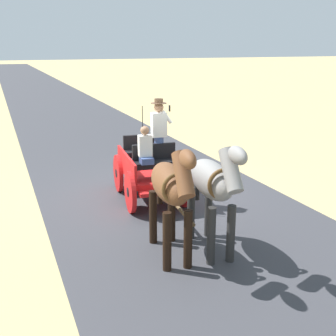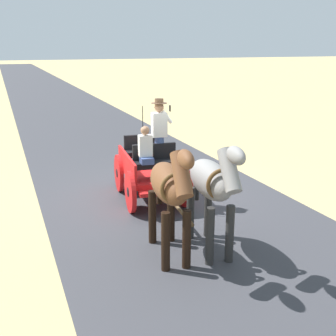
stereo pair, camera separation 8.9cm
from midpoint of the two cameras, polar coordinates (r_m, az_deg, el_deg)
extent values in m
plane|color=tan|center=(11.23, -1.25, -3.13)|extent=(200.00, 200.00, 0.00)
cube|color=#38383D|center=(11.23, -1.25, -3.11)|extent=(5.91, 160.00, 0.01)
cube|color=red|center=(10.57, -2.13, -0.61)|extent=(1.41, 2.31, 0.12)
cube|color=red|center=(10.64, 0.84, 1.07)|extent=(0.26, 2.09, 0.44)
cube|color=red|center=(10.38, -5.20, 0.62)|extent=(0.26, 2.09, 0.44)
cube|color=red|center=(9.48, -0.36, -3.23)|extent=(1.10, 0.34, 0.08)
cube|color=red|center=(11.74, -3.51, 0.16)|extent=(0.74, 0.27, 0.06)
cube|color=black|center=(9.90, -1.32, 0.52)|extent=(1.05, 0.46, 0.14)
cube|color=black|center=(10.01, -1.59, 2.00)|extent=(1.02, 0.18, 0.44)
cube|color=black|center=(10.93, -2.77, 2.01)|extent=(1.05, 0.46, 0.14)
cube|color=black|center=(11.05, -3.00, 3.34)|extent=(1.02, 0.18, 0.44)
cylinder|color=red|center=(10.09, 2.52, -2.51)|extent=(0.19, 0.97, 0.96)
cylinder|color=black|center=(10.09, 2.52, -2.51)|extent=(0.14, 0.22, 0.21)
cylinder|color=red|center=(9.78, -4.75, -3.17)|extent=(0.19, 0.97, 0.96)
cylinder|color=black|center=(9.78, -4.75, -3.17)|extent=(0.14, 0.22, 0.21)
cylinder|color=red|center=(11.49, 0.11, -0.16)|extent=(0.19, 0.97, 0.96)
cylinder|color=black|center=(11.49, 0.11, -0.16)|extent=(0.14, 0.22, 0.21)
cylinder|color=red|center=(11.22, -6.28, -0.66)|extent=(0.19, 0.97, 0.96)
cylinder|color=black|center=(11.22, -6.28, -0.66)|extent=(0.14, 0.22, 0.21)
cylinder|color=brown|center=(8.58, 1.39, -5.00)|extent=(0.26, 2.00, 0.07)
cylinder|color=black|center=(9.67, -3.07, 4.39)|extent=(0.02, 0.02, 1.30)
cylinder|color=#384C7F|center=(10.16, -0.89, 1.69)|extent=(0.22, 0.22, 0.90)
cube|color=silver|center=(10.00, -0.91, 5.75)|extent=(0.36, 0.25, 0.56)
sphere|color=#9E7051|center=(9.94, -0.92, 8.02)|extent=(0.22, 0.22, 0.22)
cylinder|color=#473323|center=(9.93, -0.92, 8.59)|extent=(0.36, 0.36, 0.01)
cylinder|color=#473323|center=(9.92, -0.93, 8.87)|extent=(0.20, 0.20, 0.10)
cylinder|color=silver|center=(9.98, 0.15, 6.78)|extent=(0.27, 0.10, 0.32)
cube|color=black|center=(9.95, 0.52, 7.91)|extent=(0.03, 0.07, 0.14)
cube|color=#384C7F|center=(9.69, -2.58, 1.03)|extent=(0.31, 0.35, 0.14)
cube|color=silver|center=(9.73, -2.76, 2.97)|extent=(0.32, 0.23, 0.48)
sphere|color=#9E7051|center=(9.66, -2.79, 4.99)|extent=(0.20, 0.20, 0.20)
ellipsoid|color=gray|center=(7.74, 5.92, -1.49)|extent=(0.73, 1.61, 0.64)
cylinder|color=#272726|center=(7.63, 8.49, -8.64)|extent=(0.15, 0.15, 1.05)
cylinder|color=#272726|center=(7.51, 5.91, -8.99)|extent=(0.15, 0.15, 1.05)
cylinder|color=#272726|center=(8.56, 5.60, -5.73)|extent=(0.15, 0.15, 1.05)
cylinder|color=#272726|center=(8.45, 3.28, -5.98)|extent=(0.15, 0.15, 1.05)
cylinder|color=gray|center=(6.87, 8.50, -0.36)|extent=(0.33, 0.67, 0.73)
ellipsoid|color=gray|center=(6.60, 9.36, 1.64)|extent=(0.28, 0.56, 0.28)
cube|color=#272726|center=(6.88, 8.45, -0.02)|extent=(0.12, 0.51, 0.56)
cylinder|color=#272726|center=(8.49, 4.09, -1.98)|extent=(0.11, 0.11, 0.70)
torus|color=brown|center=(7.23, 7.47, -2.15)|extent=(0.55, 0.13, 0.55)
ellipsoid|color=brown|center=(7.49, 0.40, -1.99)|extent=(0.76, 1.62, 0.64)
cylinder|color=black|center=(7.36, 2.83, -9.43)|extent=(0.15, 0.15, 1.05)
cylinder|color=black|center=(7.28, 0.04, -9.74)|extent=(0.15, 0.15, 1.05)
cylinder|color=black|center=(8.32, 0.70, -6.30)|extent=(0.15, 0.15, 1.05)
cylinder|color=black|center=(8.25, -1.77, -6.52)|extent=(0.15, 0.15, 1.05)
cylinder|color=brown|center=(6.60, 2.19, -0.89)|extent=(0.34, 0.68, 0.73)
ellipsoid|color=brown|center=(6.31, 2.76, 1.17)|extent=(0.29, 0.56, 0.28)
cube|color=black|center=(6.60, 2.14, -0.54)|extent=(0.13, 0.51, 0.56)
cylinder|color=black|center=(8.27, -0.85, -2.43)|extent=(0.11, 0.11, 0.70)
torus|color=brown|center=(6.97, 1.49, -2.72)|extent=(0.55, 0.14, 0.55)
camera|label=1|loc=(0.04, -89.73, 0.08)|focal=46.06mm
camera|label=2|loc=(0.04, 90.27, -0.08)|focal=46.06mm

